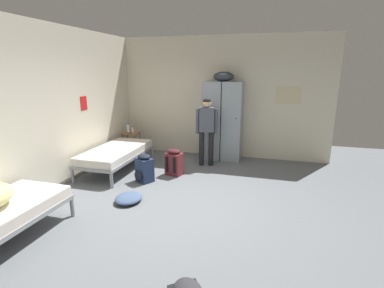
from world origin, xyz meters
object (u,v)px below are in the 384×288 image
at_px(shelf_unit, 132,141).
at_px(bed_left_rear, 116,153).
at_px(water_bottle, 128,128).
at_px(clothes_pile_denim, 129,198).
at_px(person_traveler, 207,126).
at_px(backpack_navy, 144,169).
at_px(backpack_maroon, 174,163).
at_px(locker_bank, 223,119).
at_px(lotion_bottle, 133,130).

bearing_deg(shelf_unit, bed_left_rear, -77.99).
relative_size(shelf_unit, bed_left_rear, 0.30).
xyz_separation_m(water_bottle, clothes_pile_denim, (1.32, -2.54, -0.61)).
xyz_separation_m(person_traveler, clothes_pile_denim, (-0.81, -2.16, -0.85)).
bearing_deg(backpack_navy, clothes_pile_denim, -81.78).
bearing_deg(shelf_unit, backpack_maroon, -35.81).
height_order(person_traveler, backpack_maroon, person_traveler).
bearing_deg(water_bottle, bed_left_rear, -74.56).
height_order(water_bottle, backpack_navy, water_bottle).
bearing_deg(bed_left_rear, backpack_navy, -27.93).
relative_size(locker_bank, clothes_pile_denim, 4.14).
height_order(person_traveler, backpack_navy, person_traveler).
height_order(locker_bank, backpack_maroon, locker_bank).
distance_m(bed_left_rear, backpack_maroon, 1.31).
bearing_deg(backpack_maroon, lotion_bottle, 143.92).
xyz_separation_m(shelf_unit, backpack_maroon, (1.55, -1.12, -0.09)).
relative_size(water_bottle, backpack_navy, 0.41).
xyz_separation_m(locker_bank, water_bottle, (-2.37, -0.22, -0.30)).
distance_m(backpack_navy, clothes_pile_denim, 0.92).
bearing_deg(person_traveler, clothes_pile_denim, -110.50).
bearing_deg(person_traveler, lotion_bottle, 170.86).
relative_size(locker_bank, backpack_maroon, 3.76).
relative_size(person_traveler, clothes_pile_denim, 3.02).
xyz_separation_m(bed_left_rear, person_traveler, (1.80, 0.82, 0.53)).
bearing_deg(bed_left_rear, shelf_unit, 102.01).
relative_size(locker_bank, shelf_unit, 3.63).
distance_m(lotion_bottle, backpack_navy, 1.94).
xyz_separation_m(shelf_unit, water_bottle, (-0.08, 0.02, 0.33)).
distance_m(bed_left_rear, water_bottle, 1.27).
height_order(shelf_unit, person_traveler, person_traveler).
height_order(shelf_unit, clothes_pile_denim, shelf_unit).
xyz_separation_m(bed_left_rear, water_bottle, (-0.33, 1.20, 0.29)).
bearing_deg(bed_left_rear, person_traveler, 24.48).
xyz_separation_m(shelf_unit, lotion_bottle, (0.07, -0.04, 0.30)).
bearing_deg(lotion_bottle, locker_bank, 7.26).
bearing_deg(lotion_bottle, backpack_maroon, -36.08).
relative_size(bed_left_rear, backpack_maroon, 3.45).
relative_size(lotion_bottle, clothes_pile_denim, 0.35).
bearing_deg(locker_bank, bed_left_rear, -145.24).
relative_size(bed_left_rear, person_traveler, 1.26).
xyz_separation_m(backpack_maroon, backpack_navy, (-0.44, -0.51, 0.00)).
bearing_deg(backpack_navy, lotion_bottle, 123.15).
height_order(locker_bank, water_bottle, locker_bank).
distance_m(lotion_bottle, backpack_maroon, 1.87).
bearing_deg(person_traveler, backpack_navy, -126.36).
distance_m(locker_bank, lotion_bottle, 2.26).
bearing_deg(shelf_unit, locker_bank, 6.05).
xyz_separation_m(shelf_unit, person_traveler, (2.05, -0.36, 0.57)).
xyz_separation_m(locker_bank, shelf_unit, (-2.29, -0.24, -0.62)).
bearing_deg(backpack_navy, locker_bank, 57.68).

